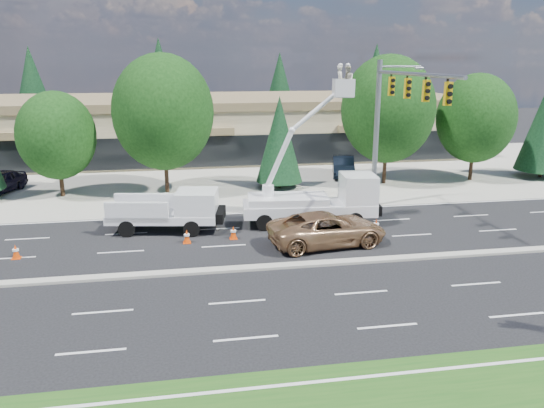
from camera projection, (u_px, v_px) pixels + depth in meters
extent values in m
plane|color=black|center=(230.00, 270.00, 23.48)|extent=(140.00, 140.00, 0.00)
cube|color=#9B998D|center=(207.00, 175.00, 42.48)|extent=(140.00, 22.00, 0.01)
cube|color=#9B998D|center=(230.00, 269.00, 23.46)|extent=(120.00, 0.55, 0.12)
cube|color=tan|center=(201.00, 128.00, 51.32)|extent=(50.00, 15.00, 5.00)
cube|color=#776444|center=(200.00, 101.00, 50.61)|extent=(50.40, 15.40, 0.70)
cube|color=black|center=(205.00, 152.00, 44.41)|extent=(48.00, 0.12, 2.60)
cylinder|color=#332114|center=(61.00, 180.00, 35.81)|extent=(0.28, 0.28, 2.29)
ellipsoid|color=black|center=(57.00, 136.00, 35.01)|extent=(5.10, 5.10, 5.86)
cylinder|color=#332114|center=(166.00, 170.00, 36.84)|extent=(0.28, 0.28, 3.07)
ellipsoid|color=black|center=(163.00, 112.00, 35.77)|extent=(6.83, 6.83, 7.86)
cylinder|color=#332114|center=(279.00, 182.00, 38.44)|extent=(0.26, 0.26, 0.80)
cone|color=black|center=(279.00, 139.00, 37.61)|extent=(3.33, 3.33, 6.08)
cylinder|color=#332114|center=(385.00, 163.00, 39.43)|extent=(0.28, 0.28, 3.05)
ellipsoid|color=black|center=(388.00, 109.00, 38.37)|extent=(6.78, 6.78, 7.79)
cylinder|color=#332114|center=(471.00, 163.00, 40.62)|extent=(0.28, 0.28, 2.61)
ellipsoid|color=black|center=(476.00, 118.00, 39.71)|extent=(5.81, 5.81, 6.68)
cylinder|color=#332114|center=(540.00, 172.00, 41.84)|extent=(0.26, 0.26, 0.80)
cylinder|color=#332114|center=(38.00, 137.00, 60.37)|extent=(0.26, 0.26, 0.80)
cone|color=black|center=(33.00, 91.00, 58.99)|extent=(5.28, 5.28, 9.64)
cylinder|color=#332114|center=(163.00, 134.00, 62.63)|extent=(0.26, 0.26, 0.80)
cone|color=black|center=(161.00, 85.00, 61.12)|extent=(5.75, 5.75, 10.51)
cylinder|color=#332114|center=(279.00, 131.00, 64.90)|extent=(0.26, 0.26, 0.80)
cone|color=black|center=(280.00, 91.00, 63.61)|extent=(4.96, 4.96, 9.06)
cylinder|color=#332114|center=(373.00, 129.00, 66.84)|extent=(0.26, 0.26, 0.80)
cone|color=black|center=(375.00, 85.00, 65.40)|extent=(5.49, 5.49, 10.03)
cylinder|color=gray|center=(376.00, 135.00, 32.64)|extent=(0.32, 0.32, 9.00)
cylinder|color=gray|center=(415.00, 74.00, 26.88)|extent=(0.20, 10.00, 0.20)
cylinder|color=gray|center=(400.00, 66.00, 31.76)|extent=(2.60, 0.12, 0.12)
cube|color=gold|center=(392.00, 86.00, 29.93)|extent=(0.32, 0.22, 1.05)
cube|color=gold|center=(408.00, 88.00, 27.84)|extent=(0.32, 0.22, 1.05)
cube|color=gold|center=(426.00, 91.00, 25.75)|extent=(0.32, 0.22, 1.05)
cube|color=gold|center=(448.00, 94.00, 23.66)|extent=(0.32, 0.22, 1.05)
cube|color=white|center=(163.00, 216.00, 28.66)|extent=(6.12, 3.09, 0.44)
cube|color=white|center=(197.00, 204.00, 28.48)|extent=(2.46, 2.42, 1.46)
cube|color=black|center=(209.00, 201.00, 28.43)|extent=(0.39, 1.84, 0.97)
cube|color=white|center=(145.00, 203.00, 29.43)|extent=(3.32, 0.84, 1.07)
cube|color=white|center=(137.00, 212.00, 27.64)|extent=(3.32, 0.84, 1.07)
cube|color=white|center=(309.00, 208.00, 29.84)|extent=(7.57, 2.89, 0.65)
cube|color=white|center=(358.00, 191.00, 29.79)|extent=(2.04, 2.33, 1.85)
cube|color=black|center=(370.00, 188.00, 29.80)|extent=(0.24, 1.85, 1.11)
cube|color=white|center=(288.00, 200.00, 29.62)|extent=(4.61, 2.52, 0.46)
cylinder|color=white|center=(268.00, 191.00, 29.40)|extent=(0.65, 0.65, 0.74)
cube|color=white|center=(343.00, 88.00, 28.20)|extent=(1.09, 0.92, 1.00)
imported|color=beige|center=(340.00, 81.00, 28.09)|extent=(0.43, 0.61, 1.59)
imported|color=beige|center=(347.00, 81.00, 28.12)|extent=(0.67, 0.83, 1.59)
ellipsoid|color=white|center=(340.00, 65.00, 27.87)|extent=(0.24, 0.24, 0.17)
ellipsoid|color=white|center=(348.00, 65.00, 27.90)|extent=(0.24, 0.24, 0.17)
cube|color=#DD4007|center=(17.00, 258.00, 24.90)|extent=(0.40, 0.40, 0.03)
cone|color=#DD4007|center=(16.00, 251.00, 24.81)|extent=(0.36, 0.36, 0.70)
cylinder|color=white|center=(16.00, 250.00, 24.79)|extent=(0.29, 0.29, 0.10)
cube|color=#DD4007|center=(187.00, 242.00, 26.99)|extent=(0.40, 0.40, 0.03)
cone|color=#DD4007|center=(187.00, 236.00, 26.90)|extent=(0.36, 0.36, 0.70)
cylinder|color=white|center=(187.00, 235.00, 26.88)|extent=(0.29, 0.29, 0.10)
cube|color=#DD4007|center=(233.00, 238.00, 27.60)|extent=(0.40, 0.40, 0.03)
cone|color=#DD4007|center=(233.00, 232.00, 27.51)|extent=(0.36, 0.36, 0.70)
cylinder|color=white|center=(233.00, 231.00, 27.49)|extent=(0.29, 0.29, 0.10)
cube|color=#DD4007|center=(376.00, 231.00, 28.78)|extent=(0.40, 0.40, 0.03)
cone|color=#DD4007|center=(376.00, 225.00, 28.69)|extent=(0.36, 0.36, 0.70)
cylinder|color=white|center=(376.00, 224.00, 28.67)|extent=(0.29, 0.29, 0.10)
imported|color=#9E734C|center=(327.00, 229.00, 26.55)|extent=(6.23, 3.45, 1.65)
imported|color=black|center=(343.00, 166.00, 42.15)|extent=(2.78, 4.97, 1.55)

